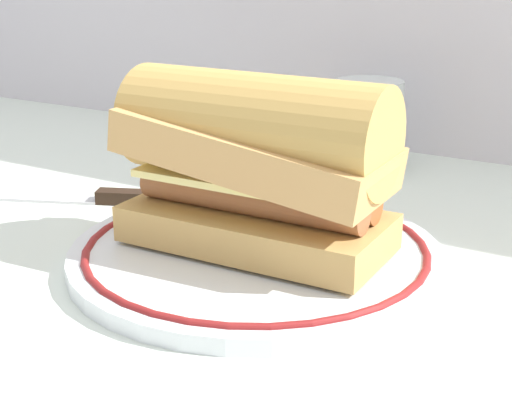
{
  "coord_description": "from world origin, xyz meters",
  "views": [
    {
      "loc": [
        0.24,
        -0.44,
        0.22
      ],
      "look_at": [
        -0.02,
        0.01,
        0.04
      ],
      "focal_mm": 53.71,
      "sensor_mm": 36.0,
      "label": 1
    }
  ],
  "objects_px": {
    "butter_knife": "(89,197)",
    "drinking_glass": "(367,132)",
    "sausage_sandwich": "(256,160)",
    "plate": "(256,253)"
  },
  "relations": [
    {
      "from": "butter_knife",
      "to": "drinking_glass",
      "type": "bearing_deg",
      "value": 51.7
    },
    {
      "from": "sausage_sandwich",
      "to": "drinking_glass",
      "type": "bearing_deg",
      "value": 94.39
    },
    {
      "from": "butter_knife",
      "to": "plate",
      "type": "bearing_deg",
      "value": -12.85
    },
    {
      "from": "plate",
      "to": "drinking_glass",
      "type": "distance_m",
      "value": 0.27
    },
    {
      "from": "sausage_sandwich",
      "to": "butter_knife",
      "type": "bearing_deg",
      "value": 166.52
    },
    {
      "from": "sausage_sandwich",
      "to": "butter_knife",
      "type": "xyz_separation_m",
      "value": [
        -0.2,
        0.05,
        -0.07
      ]
    },
    {
      "from": "plate",
      "to": "butter_knife",
      "type": "height_order",
      "value": "plate"
    },
    {
      "from": "plate",
      "to": "butter_knife",
      "type": "distance_m",
      "value": 0.21
    },
    {
      "from": "plate",
      "to": "drinking_glass",
      "type": "relative_size",
      "value": 2.96
    },
    {
      "from": "drinking_glass",
      "to": "sausage_sandwich",
      "type": "bearing_deg",
      "value": -84.98
    }
  ]
}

